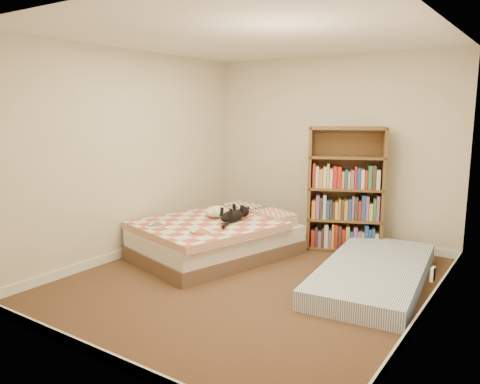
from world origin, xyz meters
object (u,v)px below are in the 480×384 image
Objects in this scene: bookshelf at (345,206)px; black_cat at (235,215)px; floor_mattress at (374,273)px; white_dog at (216,212)px; bed at (218,237)px.

bookshelf reaches higher than black_cat.
floor_mattress is 2.05m from white_dog.
black_cat is at bearing 177.87° from floor_mattress.
black_cat is (0.20, 0.08, 0.30)m from bed.
bookshelf is 5.16× the size of white_dog.
black_cat is at bearing 35.66° from bed.
bed is 3.07× the size of black_cat.
floor_mattress is at bearing 21.16° from bed.
white_dog is at bearing 176.98° from black_cat.
bed reaches higher than floor_mattress.
bookshelf is 1.67m from white_dog.
bed is 0.33m from white_dog.
bed is 1.93m from floor_mattress.
white_dog is at bearing -164.88° from bookshelf.
bed is 1.37× the size of bookshelf.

